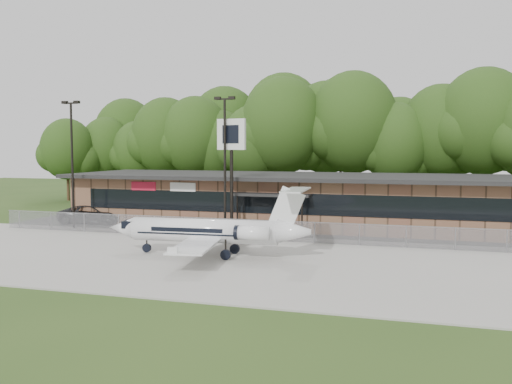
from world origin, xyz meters
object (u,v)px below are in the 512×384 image
(suv, at_px, (94,214))
(pole_sign, at_px, (231,147))
(business_jet, at_px, (212,232))
(terminal, at_px, (312,200))

(suv, distance_m, pole_sign, 15.00)
(business_jet, relative_size, pole_sign, 1.47)
(pole_sign, bearing_deg, business_jet, -70.02)
(business_jet, bearing_deg, pole_sign, 97.83)
(terminal, relative_size, suv, 6.86)
(terminal, height_order, business_jet, terminal)
(business_jet, distance_m, pole_sign, 9.76)
(terminal, distance_m, business_jet, 15.60)
(suv, bearing_deg, terminal, -84.90)
(terminal, relative_size, business_jet, 3.23)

